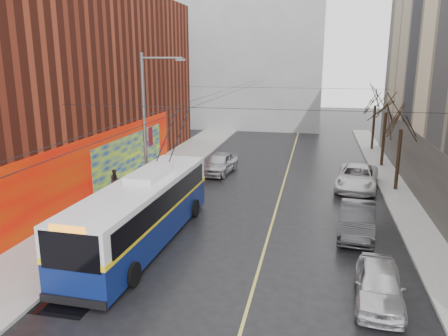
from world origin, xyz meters
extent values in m
plane|color=black|center=(0.00, 0.00, 0.00)|extent=(140.00, 140.00, 0.00)
cube|color=gray|center=(-8.00, 12.00, 0.07)|extent=(4.00, 60.00, 0.15)
cube|color=gray|center=(9.00, 12.00, 0.07)|extent=(2.00, 60.00, 0.15)
cube|color=#BFB74C|center=(1.50, 14.00, 0.00)|extent=(0.12, 50.00, 0.01)
cube|color=#511B10|center=(-16.00, 14.00, 7.00)|extent=(12.00, 36.00, 14.00)
cube|color=#D73804|center=(-9.96, 10.00, 2.00)|extent=(0.08, 28.00, 4.00)
cube|color=#051E98|center=(-9.92, 16.00, 1.60)|extent=(0.06, 12.00, 3.20)
cube|color=#4C4742|center=(9.97, 14.00, 2.00)|extent=(0.06, 36.00, 4.00)
cube|color=gray|center=(-6.00, 45.00, 9.00)|extent=(20.00, 12.00, 18.00)
cylinder|color=slate|center=(-6.30, 10.00, 4.50)|extent=(0.20, 0.20, 9.00)
cube|color=maroon|center=(-5.95, 10.00, 4.20)|extent=(0.04, 0.60, 1.10)
cylinder|color=slate|center=(-5.10, 10.00, 8.70)|extent=(2.40, 0.10, 0.10)
cube|color=slate|center=(-4.00, 10.00, 8.60)|extent=(0.50, 0.22, 0.12)
cylinder|color=black|center=(-3.80, 15.00, 6.20)|extent=(0.02, 60.00, 0.02)
cylinder|color=black|center=(-2.80, 15.00, 6.20)|extent=(0.02, 60.00, 0.02)
cylinder|color=black|center=(0.00, 6.00, 6.40)|extent=(18.00, 0.02, 0.02)
cylinder|color=black|center=(0.00, 22.00, 6.40)|extent=(18.00, 0.02, 0.02)
cylinder|color=black|center=(9.00, 16.00, 2.10)|extent=(0.24, 0.24, 4.20)
cylinder|color=black|center=(9.00, 23.00, 2.24)|extent=(0.24, 0.24, 4.48)
cylinder|color=black|center=(9.00, 30.00, 2.18)|extent=(0.24, 0.24, 4.37)
cube|color=black|center=(-5.01, -0.40, 0.00)|extent=(2.13, 3.49, 0.01)
ellipsoid|color=slate|center=(-1.11, 7.95, 6.24)|extent=(0.44, 0.20, 0.12)
ellipsoid|color=slate|center=(-1.74, 11.50, 7.16)|extent=(0.44, 0.20, 0.12)
ellipsoid|color=slate|center=(-3.54, 12.33, 6.98)|extent=(0.44, 0.20, 0.12)
cube|color=#0B1953|center=(-4.30, 4.45, 0.95)|extent=(2.95, 12.09, 1.50)
cube|color=silver|center=(-4.30, 4.45, 2.35)|extent=(2.95, 12.09, 1.30)
cube|color=yellow|center=(-4.30, 4.45, 1.70)|extent=(2.99, 12.13, 0.22)
cube|color=black|center=(-4.47, -1.56, 2.20)|extent=(2.30, 0.11, 1.40)
cube|color=black|center=(-4.13, 10.47, 2.20)|extent=(2.30, 0.11, 1.20)
cube|color=black|center=(-5.62, 4.49, 2.25)|extent=(0.36, 11.02, 1.00)
cube|color=black|center=(-2.98, 4.42, 2.25)|extent=(0.36, 11.02, 1.00)
cube|color=silver|center=(-4.27, 5.46, 3.16)|extent=(1.49, 3.04, 0.30)
cube|color=black|center=(-4.47, -1.60, 0.35)|extent=(2.61, 0.20, 0.30)
cylinder|color=black|center=(-5.72, 0.49, 0.50)|extent=(0.33, 1.01, 1.00)
cylinder|color=black|center=(-3.11, 0.41, 0.50)|extent=(0.33, 1.01, 1.00)
cylinder|color=black|center=(-5.49, 8.50, 0.50)|extent=(0.33, 1.01, 1.00)
cylinder|color=black|center=(-2.88, 8.42, 0.50)|extent=(0.33, 1.01, 1.00)
cylinder|color=black|center=(-4.52, 8.97, 4.61)|extent=(0.16, 3.48, 2.46)
cylinder|color=black|center=(-3.82, 8.95, 4.61)|extent=(0.16, 3.48, 2.46)
imported|color=silver|center=(6.08, 1.20, 0.71)|extent=(1.98, 4.29, 1.42)
imported|color=#2B2B2E|center=(5.82, 7.58, 0.79)|extent=(2.16, 4.96, 1.59)
imported|color=white|center=(6.48, 16.11, 0.79)|extent=(3.42, 6.00, 1.58)
imported|color=#A9A9AE|center=(-3.63, 18.21, 0.80)|extent=(2.46, 4.89, 1.60)
imported|color=black|center=(-7.14, 12.12, 0.94)|extent=(0.48, 0.64, 1.58)
imported|color=black|center=(-9.05, 11.36, 0.93)|extent=(0.95, 0.95, 1.55)
imported|color=black|center=(-7.20, 11.60, 0.96)|extent=(1.06, 1.21, 1.62)
camera|label=1|loc=(3.56, -13.93, 8.58)|focal=35.00mm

